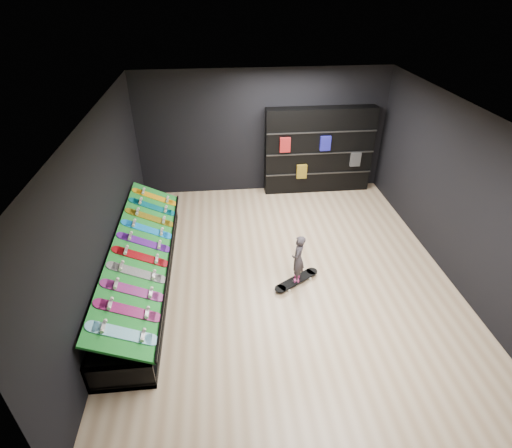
{
  "coord_description": "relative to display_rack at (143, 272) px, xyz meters",
  "views": [
    {
      "loc": [
        -1.11,
        -5.74,
        4.77
      ],
      "look_at": [
        -0.5,
        0.2,
        1.0
      ],
      "focal_mm": 28.0,
      "sensor_mm": 36.0,
      "label": 1
    }
  ],
  "objects": [
    {
      "name": "display_board_7",
      "position": [
        0.06,
        1.06,
        0.49
      ],
      "size": [
        0.93,
        0.22,
        0.5
      ],
      "primitive_type": null,
      "rotation": [
        0.0,
        0.44,
        0.0
      ],
      "color": "yellow",
      "rests_on": "turf_ramp"
    },
    {
      "name": "display_board_6",
      "position": [
        0.06,
        0.63,
        0.49
      ],
      "size": [
        0.93,
        0.22,
        0.5
      ],
      "primitive_type": null,
      "rotation": [
        0.0,
        0.44,
        0.0
      ],
      "color": "blue",
      "rests_on": "turf_ramp"
    },
    {
      "name": "wall_back",
      "position": [
        2.55,
        3.5,
        1.25
      ],
      "size": [
        6.0,
        0.02,
        3.0
      ],
      "primitive_type": "cube",
      "color": "black",
      "rests_on": "ground"
    },
    {
      "name": "display_board_2",
      "position": [
        0.06,
        -1.06,
        0.49
      ],
      "size": [
        0.93,
        0.22,
        0.5
      ],
      "primitive_type": null,
      "rotation": [
        0.0,
        0.44,
        0.0
      ],
      "color": "#2626BF",
      "rests_on": "turf_ramp"
    },
    {
      "name": "ceiling",
      "position": [
        2.55,
        0.0,
        2.75
      ],
      "size": [
        6.0,
        7.0,
        0.01
      ],
      "primitive_type": "cube",
      "color": "white",
      "rests_on": "ground"
    },
    {
      "name": "display_board_0",
      "position": [
        0.06,
        -1.9,
        0.49
      ],
      "size": [
        0.93,
        0.22,
        0.5
      ],
      "primitive_type": null,
      "rotation": [
        0.0,
        0.44,
        0.0
      ],
      "color": "#0CB2E5",
      "rests_on": "turf_ramp"
    },
    {
      "name": "turf_ramp",
      "position": [
        0.05,
        0.0,
        0.46
      ],
      "size": [
        0.92,
        4.5,
        0.46
      ],
      "primitive_type": "cube",
      "rotation": [
        0.0,
        0.44,
        0.0
      ],
      "color": "#106B1D",
      "rests_on": "display_rack"
    },
    {
      "name": "floor",
      "position": [
        2.55,
        0.0,
        -0.25
      ],
      "size": [
        6.0,
        7.0,
        0.01
      ],
      "primitive_type": "cube",
      "color": "tan",
      "rests_on": "ground"
    },
    {
      "name": "back_shelving",
      "position": [
        3.92,
        3.32,
        0.81
      ],
      "size": [
        2.65,
        0.31,
        2.12
      ],
      "primitive_type": "cube",
      "color": "black",
      "rests_on": "ground"
    },
    {
      "name": "wall_left",
      "position": [
        -0.45,
        0.0,
        1.25
      ],
      "size": [
        0.02,
        7.0,
        3.0
      ],
      "primitive_type": "cube",
      "color": "black",
      "rests_on": "ground"
    },
    {
      "name": "display_board_1",
      "position": [
        0.06,
        -1.48,
        0.49
      ],
      "size": [
        0.93,
        0.22,
        0.5
      ],
      "primitive_type": null,
      "rotation": [
        0.0,
        0.44,
        0.0
      ],
      "color": "#E5198C",
      "rests_on": "turf_ramp"
    },
    {
      "name": "display_board_4",
      "position": [
        0.06,
        -0.21,
        0.49
      ],
      "size": [
        0.93,
        0.22,
        0.5
      ],
      "primitive_type": null,
      "rotation": [
        0.0,
        0.44,
        0.0
      ],
      "color": "red",
      "rests_on": "turf_ramp"
    },
    {
      "name": "child",
      "position": [
        2.74,
        -0.3,
        0.12
      ],
      "size": [
        0.22,
        0.25,
        0.55
      ],
      "primitive_type": "imported",
      "rotation": [
        0.0,
        0.0,
        -1.98
      ],
      "color": "black",
      "rests_on": "floor_skateboard"
    },
    {
      "name": "wall_right",
      "position": [
        5.55,
        0.0,
        1.25
      ],
      "size": [
        0.02,
        7.0,
        3.0
      ],
      "primitive_type": "cube",
      "color": "black",
      "rests_on": "ground"
    },
    {
      "name": "display_board_3",
      "position": [
        0.06,
        -0.63,
        0.49
      ],
      "size": [
        0.93,
        0.22,
        0.5
      ],
      "primitive_type": null,
      "rotation": [
        0.0,
        0.44,
        0.0
      ],
      "color": "black",
      "rests_on": "turf_ramp"
    },
    {
      "name": "display_board_8",
      "position": [
        0.06,
        1.48,
        0.49
      ],
      "size": [
        0.93,
        0.22,
        0.5
      ],
      "primitive_type": null,
      "rotation": [
        0.0,
        0.44,
        0.0
      ],
      "color": "#0C8C99",
      "rests_on": "turf_ramp"
    },
    {
      "name": "display_board_9",
      "position": [
        0.06,
        1.9,
        0.49
      ],
      "size": [
        0.93,
        0.22,
        0.5
      ],
      "primitive_type": null,
      "rotation": [
        0.0,
        0.44,
        0.0
      ],
      "color": "orange",
      "rests_on": "turf_ramp"
    },
    {
      "name": "floor_skateboard",
      "position": [
        2.74,
        -0.3,
        -0.21
      ],
      "size": [
        0.95,
        0.71,
        0.09
      ],
      "primitive_type": null,
      "rotation": [
        0.0,
        0.0,
        0.56
      ],
      "color": "black",
      "rests_on": "ground"
    },
    {
      "name": "display_rack",
      "position": [
        0.0,
        0.0,
        0.0
      ],
      "size": [
        0.9,
        4.5,
        0.5
      ],
      "primitive_type": null,
      "color": "black",
      "rests_on": "ground"
    },
    {
      "name": "display_board_5",
      "position": [
        0.06,
        0.21,
        0.49
      ],
      "size": [
        0.93,
        0.22,
        0.5
      ],
      "primitive_type": null,
      "rotation": [
        0.0,
        0.44,
        0.0
      ],
      "color": "purple",
      "rests_on": "turf_ramp"
    },
    {
      "name": "wall_front",
      "position": [
        2.55,
        -3.5,
        1.25
      ],
      "size": [
        6.0,
        0.02,
        3.0
      ],
      "primitive_type": "cube",
      "color": "black",
      "rests_on": "ground"
    }
  ]
}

